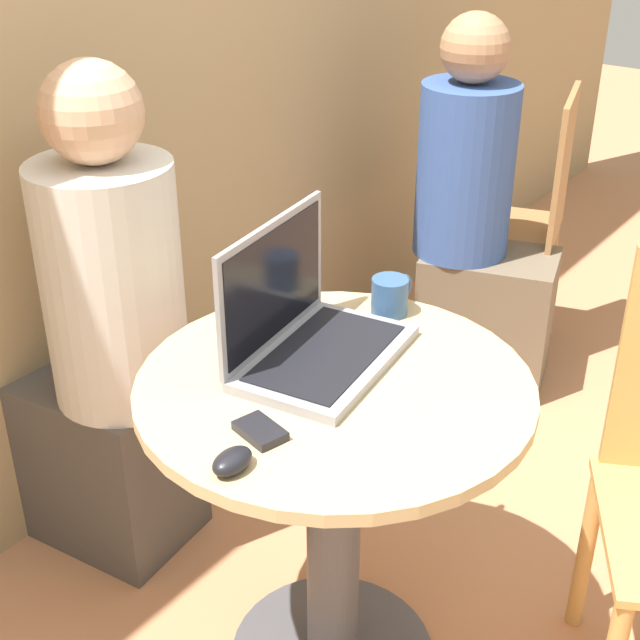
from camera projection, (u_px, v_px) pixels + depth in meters
round_table at (334, 480)px, 1.72m from camera, size 0.73×0.73×0.71m
laptop at (307, 330)px, 1.66m from camera, size 0.39×0.28×0.26m
cell_phone at (260, 431)px, 1.46m from camera, size 0.07×0.10×0.02m
computer_mouse at (232, 461)px, 1.37m from camera, size 0.08×0.05×0.03m
coffee_cup at (391, 296)px, 1.82m from camera, size 0.12×0.08×0.08m
person_seated at (106, 361)px, 2.06m from camera, size 0.34×0.49×1.20m
chair_background at (518, 223)px, 2.94m from camera, size 0.50×0.50×0.89m
person_background at (476, 236)px, 2.75m from camera, size 0.39×0.48×1.16m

